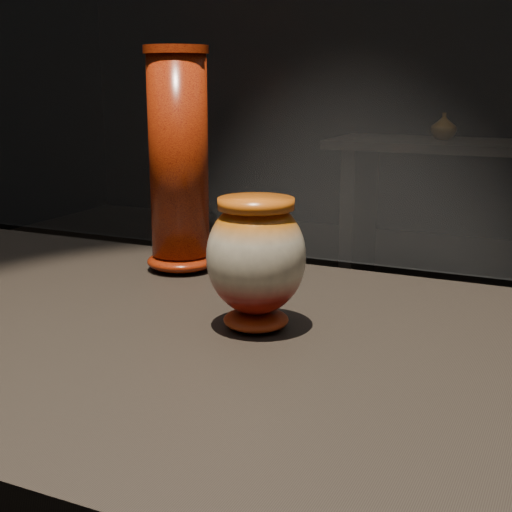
{
  "coord_description": "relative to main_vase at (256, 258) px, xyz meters",
  "views": [
    {
      "loc": [
        0.38,
        -0.8,
        1.23
      ],
      "look_at": [
        -0.02,
        0.04,
        1.0
      ],
      "focal_mm": 50.0,
      "sensor_mm": 36.0,
      "label": 1
    }
  ],
  "objects": [
    {
      "name": "back_vase_left",
      "position": [
        -0.37,
        3.29,
        -0.02
      ],
      "size": [
        0.15,
        0.15,
        0.15
      ],
      "primitive_type": "imported",
      "rotation": [
        0.0,
        0.0,
        6.22
      ],
      "color": "brown",
      "rests_on": "back_shelf"
    },
    {
      "name": "tall_vase",
      "position": [
        -0.25,
        0.23,
        0.09
      ],
      "size": [
        0.15,
        0.15,
        0.39
      ],
      "rotation": [
        0.0,
        0.0,
        -0.32
      ],
      "color": "#A9310B",
      "rests_on": "display_plinth"
    },
    {
      "name": "back_shelf",
      "position": [
        0.01,
        3.25,
        -0.36
      ],
      "size": [
        2.0,
        0.6,
        0.9
      ],
      "color": "black",
      "rests_on": "ground"
    },
    {
      "name": "main_vase",
      "position": [
        0.0,
        0.0,
        0.0
      ],
      "size": [
        0.15,
        0.15,
        0.18
      ],
      "rotation": [
        0.0,
        0.0,
        -0.08
      ],
      "color": "maroon",
      "rests_on": "display_plinth"
    }
  ]
}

